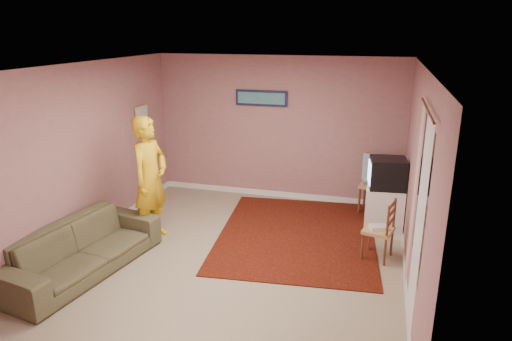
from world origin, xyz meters
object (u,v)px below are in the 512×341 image
(chair_b, at_px, (379,223))
(sofa, at_px, (82,249))
(person, at_px, (150,179))
(chair_a, at_px, (375,178))
(tv_cabinet, at_px, (384,210))
(crt_tv, at_px, (387,173))

(chair_b, distance_m, sofa, 3.94)
(chair_b, height_order, person, person)
(chair_b, bearing_deg, sofa, -54.20)
(chair_a, xyz_separation_m, chair_b, (0.11, -1.69, -0.09))
(chair_b, xyz_separation_m, person, (-3.27, -0.23, 0.41))
(tv_cabinet, distance_m, chair_a, 0.83)
(crt_tv, relative_size, chair_a, 1.07)
(chair_a, bearing_deg, sofa, -128.41)
(person, bearing_deg, chair_b, -77.57)
(sofa, height_order, person, person)
(tv_cabinet, height_order, chair_a, chair_a)
(crt_tv, relative_size, person, 0.31)
(crt_tv, height_order, chair_a, crt_tv)
(chair_a, relative_size, person, 0.29)
(crt_tv, height_order, sofa, crt_tv)
(chair_a, xyz_separation_m, sofa, (-3.57, -3.09, -0.29))
(tv_cabinet, relative_size, chair_a, 1.34)
(tv_cabinet, distance_m, chair_b, 0.93)
(tv_cabinet, bearing_deg, chair_a, 103.22)
(person, bearing_deg, tv_cabinet, -62.72)
(sofa, xyz_separation_m, person, (0.40, 1.17, 0.61))
(crt_tv, bearing_deg, person, -167.45)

